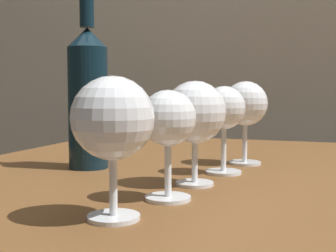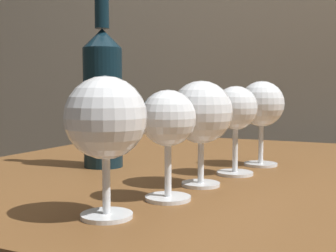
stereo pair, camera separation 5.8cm
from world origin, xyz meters
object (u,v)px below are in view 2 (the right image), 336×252
object	(u,v)px
wine_glass_port	(236,111)
wine_glass_amber	(262,106)
wine_glass_merlot	(168,121)
wine_bottle	(103,95)
wine_glass_chardonnay	(106,119)
wine_glass_white	(201,113)

from	to	relation	value
wine_glass_port	wine_glass_amber	world-z (taller)	wine_glass_amber
wine_glass_merlot	wine_bottle	bearing A→B (deg)	140.59
wine_glass_amber	wine_glass_merlot	bearing A→B (deg)	-97.89
wine_glass_chardonnay	wine_glass_white	bearing A→B (deg)	80.46
wine_glass_chardonnay	wine_glass_merlot	distance (m)	0.11
wine_bottle	wine_glass_chardonnay	bearing A→B (deg)	-55.95
wine_glass_chardonnay	wine_bottle	bearing A→B (deg)	124.05
wine_glass_port	wine_bottle	world-z (taller)	wine_bottle
wine_glass_white	wine_glass_amber	bearing A→B (deg)	80.41
wine_glass_white	wine_bottle	xyz separation A→B (m)	(-0.22, 0.08, 0.03)
wine_glass_merlot	wine_glass_amber	world-z (taller)	wine_glass_amber
wine_bottle	wine_glass_white	bearing A→B (deg)	-19.63
wine_glass_merlot	wine_glass_port	distance (m)	0.21
wine_glass_port	wine_glass_chardonnay	bearing A→B (deg)	-99.85
wine_glass_port	wine_bottle	bearing A→B (deg)	-173.61
wine_glass_chardonnay	wine_bottle	world-z (taller)	wine_bottle
wine_glass_amber	wine_bottle	distance (m)	0.29
wine_glass_amber	wine_bottle	bearing A→B (deg)	-152.37
wine_glass_chardonnay	wine_glass_merlot	xyz separation A→B (m)	(0.03, 0.10, -0.01)
wine_bottle	wine_glass_port	bearing A→B (deg)	6.39
wine_glass_port	wine_bottle	xyz separation A→B (m)	(-0.24, -0.03, 0.03)
wine_glass_port	wine_glass_amber	size ratio (longest dim) A/B	0.94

